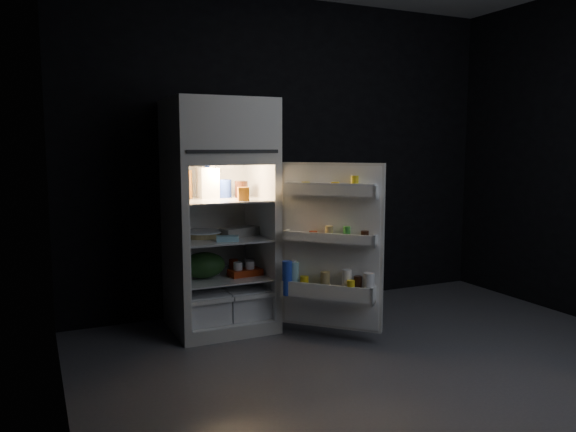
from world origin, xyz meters
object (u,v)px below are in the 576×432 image
fridge_door (331,249)px  egg_carton (240,232)px  milk_jug (208,183)px  yogurt_tray (245,272)px  refrigerator (218,207)px

fridge_door → egg_carton: size_ratio=3.95×
milk_jug → yogurt_tray: 0.75m
milk_jug → egg_carton: (0.22, -0.10, -0.38)m
milk_jug → refrigerator: bearing=-28.3°
fridge_door → egg_carton: (-0.49, 0.58, 0.08)m
fridge_door → egg_carton: 0.77m
egg_carton → yogurt_tray: size_ratio=1.22×
fridge_door → yogurt_tray: 0.73m
milk_jug → fridge_door: bearing=-45.9°
fridge_door → milk_jug: 1.09m
refrigerator → milk_jug: (-0.07, 0.03, 0.19)m
fridge_door → milk_jug: size_ratio=5.08×
refrigerator → fridge_door: (0.64, -0.64, -0.27)m
milk_jug → egg_carton: 0.46m
refrigerator → milk_jug: 0.21m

